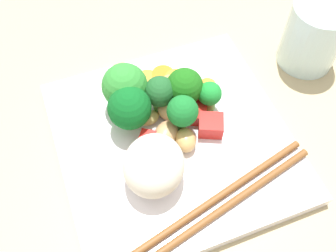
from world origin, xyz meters
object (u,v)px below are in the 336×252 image
(square_plate, at_px, (173,141))
(broccoli_floret_4, at_px, (184,87))
(carrot_slice_2, at_px, (147,79))
(chopstick_pair, at_px, (218,205))
(rice_mound, at_px, (154,166))
(drinking_glass, at_px, (314,35))

(square_plate, relative_size, broccoli_floret_4, 4.60)
(square_plate, distance_m, carrot_slice_2, 0.10)
(broccoli_floret_4, relative_size, chopstick_pair, 0.24)
(rice_mound, height_order, drinking_glass, drinking_glass)
(rice_mound, relative_size, carrot_slice_2, 2.39)
(square_plate, bearing_deg, chopstick_pair, -172.96)
(rice_mound, bearing_deg, square_plate, -43.35)
(rice_mound, bearing_deg, chopstick_pair, -137.87)
(broccoli_floret_4, bearing_deg, carrot_slice_2, 29.66)
(rice_mound, xyz_separation_m, chopstick_pair, (-0.06, -0.05, -0.03))
(rice_mound, xyz_separation_m, broccoli_floret_4, (0.08, -0.07, 0.00))
(carrot_slice_2, distance_m, chopstick_pair, 0.19)
(drinking_glass, bearing_deg, rice_mound, 111.64)
(drinking_glass, bearing_deg, broccoli_floret_4, 96.56)
(chopstick_pair, distance_m, drinking_glass, 0.27)
(chopstick_pair, xyz_separation_m, drinking_glass, (0.16, -0.22, 0.02))
(rice_mound, relative_size, drinking_glass, 0.78)
(broccoli_floret_4, bearing_deg, rice_mound, 140.07)
(square_plate, height_order, broccoli_floret_4, broccoli_floret_4)
(square_plate, xyz_separation_m, broccoli_floret_4, (0.04, -0.03, 0.04))
(chopstick_pair, bearing_deg, drinking_glass, 23.81)
(rice_mound, bearing_deg, drinking_glass, -68.36)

